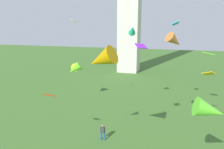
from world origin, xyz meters
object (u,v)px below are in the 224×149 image
object	(u,v)px
kite_flying_1	(75,69)
kite_flying_7	(209,74)
person_0	(103,131)
kite_flying_11	(101,59)
kite_flying_6	(141,46)
kite_flying_9	(49,95)
kite_flying_3	(74,21)
kite_flying_0	(208,53)
kite_flying_5	(210,110)
kite_flying_10	(175,41)
kite_flying_2	(176,23)
kite_flying_8	(75,67)
kite_flying_4	(132,30)

from	to	relation	value
kite_flying_1	kite_flying_7	bearing A→B (deg)	104.56
person_0	kite_flying_11	world-z (taller)	kite_flying_11
kite_flying_6	kite_flying_9	bearing A→B (deg)	-31.26
kite_flying_3	kite_flying_7	xyz separation A→B (m)	(17.48, -1.07, -6.02)
kite_flying_0	kite_flying_5	xyz separation A→B (m)	(-1.71, -14.36, -2.17)
kite_flying_1	kite_flying_6	xyz separation A→B (m)	(5.32, 3.41, 1.88)
kite_flying_0	kite_flying_7	distance (m)	4.04
kite_flying_1	kite_flying_7	distance (m)	15.34
kite_flying_7	kite_flying_10	xyz separation A→B (m)	(-4.01, -4.22, 3.89)
kite_flying_2	kite_flying_7	world-z (taller)	kite_flying_2
kite_flying_1	kite_flying_6	size ratio (longest dim) A/B	1.23
kite_flying_5	kite_flying_10	size ratio (longest dim) A/B	1.08
person_0	kite_flying_0	bearing A→B (deg)	-134.95
kite_flying_0	kite_flying_2	bearing A→B (deg)	5.80
kite_flying_8	kite_flying_9	xyz separation A→B (m)	(3.92, -13.19, -0.23)
kite_flying_0	kite_flying_1	size ratio (longest dim) A/B	0.97
kite_flying_9	kite_flying_5	bearing A→B (deg)	130.23
kite_flying_4	kite_flying_8	distance (m)	12.63
kite_flying_8	kite_flying_2	bearing A→B (deg)	140.66
kite_flying_1	kite_flying_10	size ratio (longest dim) A/B	0.74
kite_flying_5	kite_flying_11	xyz separation A→B (m)	(-8.06, 1.02, 2.92)
person_0	kite_flying_4	bearing A→B (deg)	-98.03
kite_flying_4	person_0	bearing A→B (deg)	-122.68
kite_flying_0	kite_flying_2	xyz separation A→B (m)	(-4.27, -1.98, 3.74)
kite_flying_3	kite_flying_11	xyz separation A→B (m)	(7.96, -10.85, -3.36)
kite_flying_4	kite_flying_8	size ratio (longest dim) A/B	0.78
kite_flying_7	kite_flying_11	world-z (taller)	kite_flying_11
kite_flying_0	kite_flying_8	size ratio (longest dim) A/B	0.66
kite_flying_3	kite_flying_7	distance (m)	18.52
kite_flying_5	kite_flying_10	bearing A→B (deg)	13.56
kite_flying_8	kite_flying_11	world-z (taller)	kite_flying_11
kite_flying_10	kite_flying_2	bearing A→B (deg)	-37.26
kite_flying_1	kite_flying_8	world-z (taller)	kite_flying_1
kite_flying_11	kite_flying_3	bearing A→B (deg)	-134.45
kite_flying_8	kite_flying_6	bearing A→B (deg)	113.17
kite_flying_10	kite_flying_6	bearing A→B (deg)	76.62
person_0	kite_flying_11	xyz separation A→B (m)	(1.46, -4.08, 8.73)
kite_flying_8	kite_flying_9	size ratio (longest dim) A/B	1.75
kite_flying_6	kite_flying_10	world-z (taller)	kite_flying_10
kite_flying_4	kite_flying_6	distance (m)	7.36
kite_flying_0	kite_flying_5	world-z (taller)	kite_flying_0
kite_flying_1	kite_flying_11	world-z (taller)	kite_flying_11
kite_flying_2	person_0	bearing A→B (deg)	-41.61
person_0	kite_flying_9	world-z (taller)	kite_flying_9
kite_flying_4	kite_flying_7	size ratio (longest dim) A/B	1.22
kite_flying_1	kite_flying_5	world-z (taller)	kite_flying_1
kite_flying_7	kite_flying_9	bearing A→B (deg)	67.13
kite_flying_10	kite_flying_11	world-z (taller)	kite_flying_10
kite_flying_6	kite_flying_7	bearing A→B (deg)	170.58
kite_flying_1	kite_flying_7	xyz separation A→B (m)	(12.35, 8.97, -1.56)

